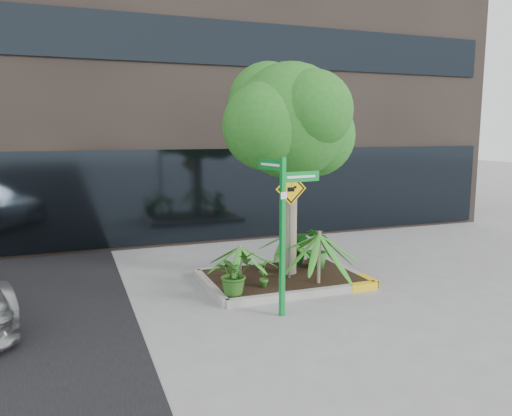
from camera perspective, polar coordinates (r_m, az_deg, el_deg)
name	(u,v)px	position (r m, az deg, el deg)	size (l,w,h in m)	color
ground	(279,287)	(10.45, 2.68, -9.01)	(80.00, 80.00, 0.00)	gray
building	(197,5)	(18.69, -6.79, 22.01)	(18.00, 8.00, 15.00)	#2D2621
planter	(284,278)	(10.74, 3.25, -7.95)	(3.35, 2.36, 0.15)	#9E9E99
tree	(290,121)	(10.51, 3.90, 9.86)	(3.10, 2.75, 4.65)	gray
palm_front	(319,234)	(10.05, 7.25, -3.02)	(1.20, 1.20, 1.33)	gray
palm_left	(240,247)	(9.91, -1.85, -4.45)	(0.93, 0.93, 1.04)	gray
palm_back	(285,236)	(11.28, 3.33, -3.17)	(0.85, 0.85, 0.95)	gray
shrub_a	(234,273)	(9.44, -2.54, -7.44)	(0.73, 0.73, 0.81)	#255317
shrub_b	(317,248)	(11.30, 6.94, -4.57)	(0.50, 0.50, 0.89)	#236F21
shrub_c	(264,273)	(9.86, 0.94, -7.39)	(0.31, 0.31, 0.59)	#347123
shrub_d	(300,248)	(11.65, 5.09, -4.53)	(0.40, 0.40, 0.74)	#1A5A1E
street_sign_post	(283,219)	(8.54, 3.15, -1.22)	(0.90, 0.81, 2.76)	#0C852D
cattle_sign	(291,207)	(10.20, 3.98, 0.09)	(0.69, 0.10, 2.23)	slate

